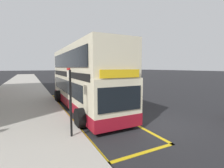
% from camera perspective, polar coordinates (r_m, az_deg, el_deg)
% --- Properties ---
extents(ground_plane, '(260.00, 260.00, 0.00)m').
position_cam_1_polar(ground_plane, '(38.79, -18.30, 1.19)').
color(ground_plane, black).
extents(pavement_near, '(6.00, 76.00, 0.14)m').
position_cam_1_polar(pavement_near, '(38.33, -28.68, 0.81)').
color(pavement_near, '#A39E93').
rests_on(pavement_near, ground).
extents(double_decker_bus, '(3.20, 10.85, 4.40)m').
position_cam_1_polar(double_decker_bus, '(12.04, -10.10, 1.40)').
color(double_decker_bus, beige).
rests_on(double_decker_bus, ground).
extents(bus_bay_markings, '(2.94, 13.82, 0.01)m').
position_cam_1_polar(bus_bay_markings, '(12.03, -9.76, -8.55)').
color(bus_bay_markings, gold).
rests_on(bus_bay_markings, ground).
extents(bus_stop_sign, '(0.09, 0.51, 2.83)m').
position_cam_1_polar(bus_stop_sign, '(6.87, -14.52, -4.39)').
color(bus_stop_sign, black).
rests_on(bus_stop_sign, pavement_near).
extents(parked_car_maroon_far, '(2.09, 4.20, 1.62)m').
position_cam_1_polar(parked_car_maroon_far, '(44.01, -15.39, 2.85)').
color(parked_car_maroon_far, maroon).
rests_on(parked_car_maroon_far, ground).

